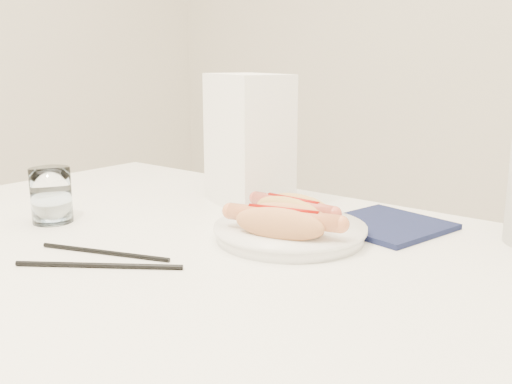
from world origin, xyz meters
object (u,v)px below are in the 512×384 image
Objects in this scene: plate at (290,233)px; hotdog_right at (283,222)px; table at (188,279)px; hotdog_left at (293,209)px; water_glass at (51,195)px; napkin_box at (248,141)px.

hotdog_right is at bearing -66.80° from plate.
table is 7.85× the size of hotdog_left.
hotdog_right is (0.02, -0.04, 0.03)m from plate.
napkin_box is (0.18, 0.29, 0.07)m from water_glass.
napkin_box is at bearing 153.12° from hotdog_left.
water_glass is (-0.38, -0.13, 0.01)m from hotdog_right.
napkin_box reaches higher than hotdog_left.
hotdog_right is (0.13, 0.06, 0.10)m from table.
water_glass reaches higher than plate.
table is 0.19m from hotdog_left.
plate is 1.31× the size of hotdog_right.
plate is at bearing -9.29° from napkin_box.
table is at bearing -136.78° from plate.
table is at bearing -48.91° from napkin_box.
water_glass is at bearing -97.86° from napkin_box.
water_glass is (-0.37, -0.17, 0.04)m from plate.
table is 0.28m from water_glass.
table is 0.30m from napkin_box.
hotdog_left is 1.66× the size of water_glass.
plate is at bearing 25.08° from water_glass.
table is 4.96× the size of napkin_box.
hotdog_left is at bearing 29.97° from water_glass.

